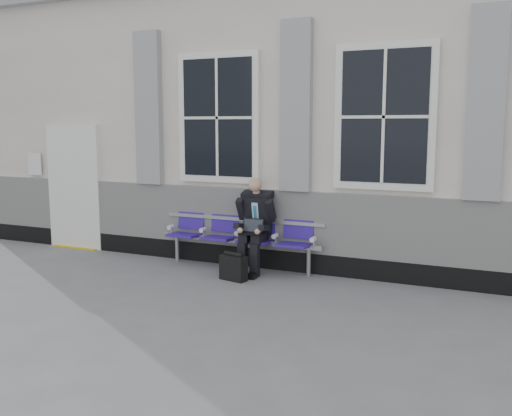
% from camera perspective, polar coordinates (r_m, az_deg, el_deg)
% --- Properties ---
extents(ground, '(70.00, 70.00, 0.00)m').
position_cam_1_polar(ground, '(6.89, 6.73, -9.88)').
color(ground, slate).
rests_on(ground, ground).
extents(station_building, '(14.40, 4.40, 4.49)m').
position_cam_1_polar(station_building, '(9.92, 13.02, 8.54)').
color(station_building, silver).
rests_on(station_building, ground).
extents(bench, '(2.60, 0.47, 0.91)m').
position_cam_1_polar(bench, '(8.57, -1.60, -2.41)').
color(bench, '#9EA0A3').
rests_on(bench, ground).
extents(businessman, '(0.56, 0.76, 1.39)m').
position_cam_1_polar(businessman, '(8.29, -0.09, -1.35)').
color(businessman, black).
rests_on(businessman, ground).
extents(briefcase, '(0.42, 0.24, 0.40)m').
position_cam_1_polar(briefcase, '(7.97, -2.27, -5.94)').
color(briefcase, black).
rests_on(briefcase, ground).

